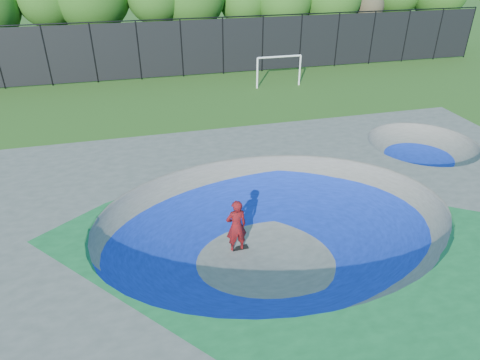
% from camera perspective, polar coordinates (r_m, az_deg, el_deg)
% --- Properties ---
extents(ground, '(120.00, 120.00, 0.00)m').
position_cam_1_polar(ground, '(13.79, 4.47, -9.77)').
color(ground, '#2B5618').
rests_on(ground, ground).
extents(skate_deck, '(22.00, 14.00, 1.50)m').
position_cam_1_polar(skate_deck, '(13.34, 4.60, -7.26)').
color(skate_deck, gray).
rests_on(skate_deck, ground).
extents(skater, '(0.71, 0.50, 1.85)m').
position_cam_1_polar(skater, '(13.35, -0.50, -6.18)').
color(skater, red).
rests_on(skater, ground).
extents(skateboard, '(0.80, 0.29, 0.05)m').
position_cam_1_polar(skateboard, '(13.89, -0.48, -9.20)').
color(skateboard, black).
rests_on(skateboard, ground).
extents(soccer_goal, '(3.13, 0.12, 2.06)m').
position_cam_1_polar(soccer_goal, '(29.58, 5.23, 14.97)').
color(soccer_goal, white).
rests_on(soccer_goal, ground).
extents(fence, '(48.09, 0.09, 4.04)m').
position_cam_1_polar(fence, '(31.99, -7.79, 17.14)').
color(fence, black).
rests_on(fence, ground).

